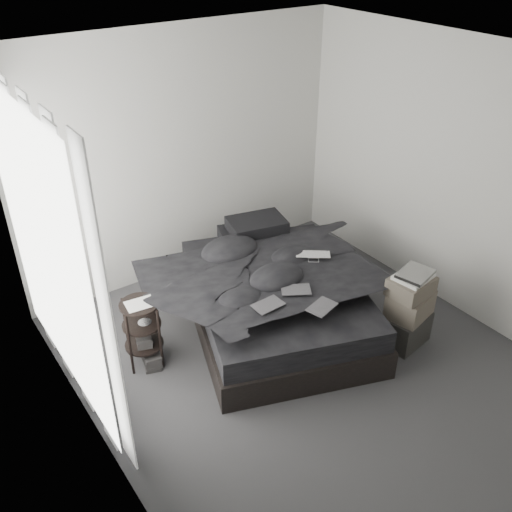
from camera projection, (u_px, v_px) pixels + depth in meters
floor at (308, 366)px, 5.06m from camera, size 3.60×4.20×0.01m
ceiling at (327, 66)px, 3.70m from camera, size 3.60×4.20×0.01m
wall_back at (183, 156)px, 5.84m from camera, size 3.60×0.01×2.60m
wall_left at (92, 324)px, 3.50m from camera, size 0.01×4.20×2.60m
wall_right at (465, 184)px, 5.26m from camera, size 0.01×4.20×2.60m
window_left at (46, 254)px, 4.11m from camera, size 0.02×2.00×2.30m
curtain_left at (55, 260)px, 4.17m from camera, size 0.06×2.12×2.48m
bed at (276, 312)px, 5.51m from camera, size 2.12×2.42×0.27m
mattress at (276, 291)px, 5.38m from camera, size 2.05×2.34×0.22m
duvet at (278, 274)px, 5.23m from camera, size 1.98×2.13×0.24m
pillow_lower at (250, 236)px, 5.92m from camera, size 0.71×0.59×0.14m
pillow_upper at (257, 225)px, 5.86m from camera, size 0.65×0.52×0.13m
laptop at (314, 251)px, 5.32m from camera, size 0.38×0.36×0.03m
comic_a at (268, 298)px, 4.70m from camera, size 0.26×0.18×0.01m
comic_b at (296, 282)px, 4.89m from camera, size 0.30×0.28×0.01m
comic_c at (323, 299)px, 4.67m from camera, size 0.29×0.23×0.01m
side_stand at (143, 333)px, 4.96m from camera, size 0.42×0.42×0.63m
papers at (140, 304)px, 4.79m from camera, size 0.26×0.21×0.01m
floor_books at (152, 359)px, 5.03m from camera, size 0.18×0.23×0.14m
box_lower at (404, 328)px, 5.28m from camera, size 0.47×0.39×0.31m
box_mid at (410, 304)px, 5.13m from camera, size 0.45×0.39×0.24m
box_upper at (411, 286)px, 5.02m from camera, size 0.40×0.34×0.16m
art_book_white at (413, 277)px, 4.98m from camera, size 0.36×0.30×0.03m
art_book_snake at (415, 274)px, 4.96m from camera, size 0.36×0.32×0.03m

